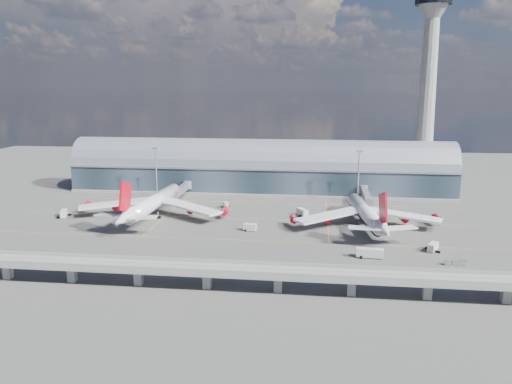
# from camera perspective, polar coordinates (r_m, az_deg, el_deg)

# --- Properties ---
(ground) EXTENTS (500.00, 500.00, 0.00)m
(ground) POSITION_cam_1_polar(r_m,az_deg,el_deg) (194.74, -2.11, -4.60)
(ground) COLOR #474744
(ground) RESTS_ON ground
(taxi_lines) EXTENTS (200.00, 80.12, 0.01)m
(taxi_lines) POSITION_cam_1_polar(r_m,az_deg,el_deg) (215.76, -1.20, -2.92)
(taxi_lines) COLOR gold
(taxi_lines) RESTS_ON ground
(terminal) EXTENTS (200.00, 30.00, 28.00)m
(terminal) POSITION_cam_1_polar(r_m,az_deg,el_deg) (267.53, 0.47, 2.53)
(terminal) COLOR #1F2C35
(terminal) RESTS_ON ground
(control_tower) EXTENTS (19.00, 19.00, 103.00)m
(control_tower) POSITION_cam_1_polar(r_m,az_deg,el_deg) (272.85, 18.97, 10.58)
(control_tower) COLOR gray
(control_tower) RESTS_ON ground
(guideway) EXTENTS (220.00, 8.50, 7.20)m
(guideway) POSITION_cam_1_polar(r_m,az_deg,el_deg) (141.88, -5.63, -8.92)
(guideway) COLOR gray
(guideway) RESTS_ON ground
(floodlight_mast_left) EXTENTS (3.00, 0.70, 25.70)m
(floodlight_mast_left) POSITION_cam_1_polar(r_m,az_deg,el_deg) (255.54, -11.34, 2.35)
(floodlight_mast_left) COLOR gray
(floodlight_mast_left) RESTS_ON ground
(floodlight_mast_right) EXTENTS (3.00, 0.70, 25.70)m
(floodlight_mast_right) POSITION_cam_1_polar(r_m,az_deg,el_deg) (243.73, 11.63, 1.87)
(floodlight_mast_right) COLOR gray
(floodlight_mast_right) RESTS_ON ground
(airliner_left) EXTENTS (66.71, 70.08, 21.36)m
(airliner_left) POSITION_cam_1_polar(r_m,az_deg,el_deg) (219.41, -11.81, -1.28)
(airliner_left) COLOR white
(airliner_left) RESTS_ON ground
(airliner_right) EXTENTS (61.35, 64.17, 20.37)m
(airliner_right) POSITION_cam_1_polar(r_m,az_deg,el_deg) (204.78, 12.49, -2.51)
(airliner_right) COLOR white
(airliner_right) RESTS_ON ground
(jet_bridge_left) EXTENTS (4.40, 28.00, 7.25)m
(jet_bridge_left) POSITION_cam_1_polar(r_m,az_deg,el_deg) (251.47, -8.47, 0.34)
(jet_bridge_left) COLOR gray
(jet_bridge_left) RESTS_ON ground
(jet_bridge_right) EXTENTS (4.40, 32.00, 7.25)m
(jet_bridge_right) POSITION_cam_1_polar(r_m,az_deg,el_deg) (241.95, 12.43, -0.28)
(jet_bridge_right) COLOR gray
(jet_bridge_right) RESTS_ON ground
(service_truck_0) EXTENTS (4.78, 7.51, 2.96)m
(service_truck_0) POSITION_cam_1_polar(r_m,az_deg,el_deg) (231.71, -21.11, -2.30)
(service_truck_0) COLOR beige
(service_truck_0) RESTS_ON ground
(service_truck_1) EXTENTS (5.16, 2.88, 2.88)m
(service_truck_1) POSITION_cam_1_polar(r_m,az_deg,el_deg) (195.84, -0.70, -4.06)
(service_truck_1) COLOR beige
(service_truck_1) RESTS_ON ground
(service_truck_2) EXTENTS (9.02, 3.30, 3.21)m
(service_truck_2) POSITION_cam_1_polar(r_m,az_deg,el_deg) (170.32, 12.88, -6.82)
(service_truck_2) COLOR beige
(service_truck_2) RESTS_ON ground
(service_truck_3) EXTENTS (4.79, 6.27, 2.85)m
(service_truck_3) POSITION_cam_1_polar(r_m,az_deg,el_deg) (183.11, 19.57, -5.95)
(service_truck_3) COLOR beige
(service_truck_3) RESTS_ON ground
(service_truck_4) EXTENTS (3.44, 4.81, 2.54)m
(service_truck_4) POSITION_cam_1_polar(r_m,az_deg,el_deg) (232.70, -3.45, -1.49)
(service_truck_4) COLOR beige
(service_truck_4) RESTS_ON ground
(service_truck_5) EXTENTS (5.46, 6.87, 3.15)m
(service_truck_5) POSITION_cam_1_polar(r_m,az_deg,el_deg) (218.63, 5.33, -2.33)
(service_truck_5) COLOR beige
(service_truck_5) RESTS_ON ground
(cargo_train_0) EXTENTS (7.55, 4.91, 1.71)m
(cargo_train_0) POSITION_cam_1_polar(r_m,az_deg,el_deg) (157.44, -4.04, -8.42)
(cargo_train_0) COLOR gray
(cargo_train_0) RESTS_ON ground
(cargo_train_1) EXTENTS (9.00, 3.05, 1.48)m
(cargo_train_1) POSITION_cam_1_polar(r_m,az_deg,el_deg) (156.18, -0.38, -8.61)
(cargo_train_1) COLOR gray
(cargo_train_1) RESTS_ON ground
(cargo_train_2) EXTENTS (6.89, 1.87, 1.52)m
(cargo_train_2) POSITION_cam_1_polar(r_m,az_deg,el_deg) (171.99, 21.85, -7.53)
(cargo_train_2) COLOR gray
(cargo_train_2) RESTS_ON ground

